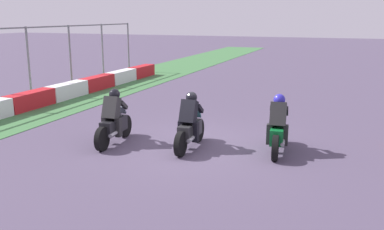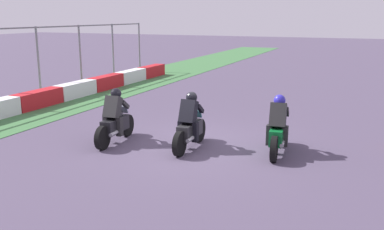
# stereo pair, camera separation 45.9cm
# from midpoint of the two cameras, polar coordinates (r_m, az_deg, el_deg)

# --- Properties ---
(ground_plane) EXTENTS (120.00, 120.00, 0.00)m
(ground_plane) POSITION_cam_midpoint_polar(r_m,az_deg,el_deg) (11.60, -0.93, -4.22)
(ground_plane) COLOR #4D4259
(rider_lane_a) EXTENTS (2.04, 0.57, 1.51)m
(rider_lane_a) POSITION_cam_midpoint_polar(r_m,az_deg,el_deg) (11.15, 10.20, -1.82)
(rider_lane_a) COLOR black
(rider_lane_a) RESTS_ON ground_plane
(rider_lane_b) EXTENTS (2.04, 0.54, 1.51)m
(rider_lane_b) POSITION_cam_midpoint_polar(r_m,az_deg,el_deg) (11.28, -1.43, -1.43)
(rider_lane_b) COLOR black
(rider_lane_b) RESTS_ON ground_plane
(rider_lane_c) EXTENTS (2.04, 0.55, 1.51)m
(rider_lane_c) POSITION_cam_midpoint_polar(r_m,az_deg,el_deg) (11.97, -11.47, -0.85)
(rider_lane_c) COLOR black
(rider_lane_c) RESTS_ON ground_plane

